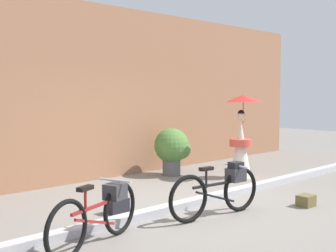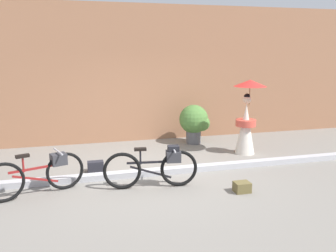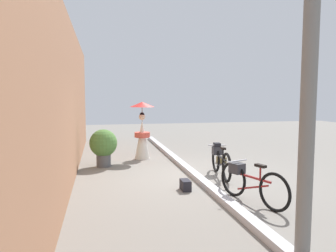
% 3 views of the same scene
% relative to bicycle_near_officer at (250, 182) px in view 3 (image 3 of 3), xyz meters
% --- Properties ---
extents(ground_plane, '(30.00, 30.00, 0.00)m').
position_rel_bicycle_near_officer_xyz_m(ground_plane, '(2.17, 0.47, -0.40)').
color(ground_plane, gray).
extents(building_wall, '(14.00, 0.40, 3.71)m').
position_rel_bicycle_near_officer_xyz_m(building_wall, '(2.17, 3.54, 1.46)').
color(building_wall, '#9E6B4C').
rests_on(building_wall, ground_plane).
extents(sidewalk_curb, '(14.00, 0.20, 0.12)m').
position_rel_bicycle_near_officer_xyz_m(sidewalk_curb, '(2.17, 0.47, -0.34)').
color(sidewalk_curb, '#B2B2B7').
rests_on(sidewalk_curb, ground_plane).
extents(bicycle_near_officer, '(1.64, 0.68, 0.77)m').
position_rel_bicycle_near_officer_xyz_m(bicycle_near_officer, '(0.00, 0.00, 0.00)').
color(bicycle_near_officer, black).
rests_on(bicycle_near_officer, ground_plane).
extents(bicycle_far_side, '(1.73, 0.48, 0.78)m').
position_rel_bicycle_near_officer_xyz_m(bicycle_far_side, '(2.02, -0.19, 0.01)').
color(bicycle_far_side, black).
rests_on(bicycle_far_side, ground_plane).
extents(person_with_parasol, '(0.79, 0.79, 1.81)m').
position_rel_bicycle_near_officer_xyz_m(person_with_parasol, '(4.65, 1.42, 0.51)').
color(person_with_parasol, silver).
rests_on(person_with_parasol, ground_plane).
extents(potted_plant_by_door, '(0.80, 0.78, 1.06)m').
position_rel_bicycle_near_officer_xyz_m(potted_plant_by_door, '(3.75, 2.63, 0.21)').
color(potted_plant_by_door, '#59595B').
rests_on(potted_plant_by_door, ground_plane).
extents(backpack_on_pavement, '(0.28, 0.23, 0.18)m').
position_rel_bicycle_near_officer_xyz_m(backpack_on_pavement, '(3.48, -0.80, -0.30)').
color(backpack_on_pavement, brown).
rests_on(backpack_on_pavement, ground_plane).
extents(backpack_spare, '(0.33, 0.18, 0.22)m').
position_rel_bicycle_near_officer_xyz_m(backpack_spare, '(1.00, 0.97, -0.28)').
color(backpack_spare, '#26262D').
rests_on(backpack_spare, ground_plane).
extents(utility_pole, '(0.18, 0.18, 4.80)m').
position_rel_bicycle_near_officer_xyz_m(utility_pole, '(-2.17, 0.37, 2.00)').
color(utility_pole, slate).
rests_on(utility_pole, ground_plane).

